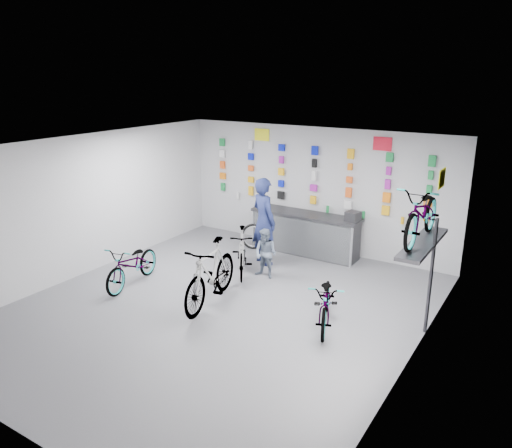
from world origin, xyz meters
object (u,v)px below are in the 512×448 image
Objects in this scene: counter at (305,234)px; bike_left at (133,264)px; bike_service at (242,252)px; clerk at (264,221)px; customer at (266,254)px; bike_right at (327,302)px; bike_center at (211,274)px.

counter reaches higher than bike_left.
bike_service is at bearing -107.59° from counter.
clerk reaches higher than customer.
bike_right is 2.79m from bike_service.
bike_right is at bearing -29.94° from customer.
counter is 1.33× the size of bike_center.
bike_left is 1.02× the size of bike_right.
counter is 1.95m from bike_service.
clerk is at bearing 85.90° from bike_center.
clerk reaches higher than bike_service.
clerk reaches higher than bike_right.
customer is at bearing 29.73° from bike_left.
bike_center is at bearing -109.88° from bike_service.
clerk is at bearing 119.99° from bike_right.
bike_left is (-2.13, -3.59, -0.04)m from counter.
bike_center is at bearing -5.97° from bike_left.
bike_service is (-0.59, -1.86, 0.01)m from counter.
bike_service is 0.82× the size of clerk.
clerk reaches higher than bike_left.
bike_center is (-0.25, -3.43, 0.12)m from counter.
bike_service is 0.93m from clerk.
bike_center reaches higher than bike_service.
bike_service is at bearing 133.65° from bike_right.
counter reaches higher than bike_right.
counter is at bearing 101.19° from bike_right.
clerk is at bearing -115.35° from counter.
clerk is 0.97m from customer.
bike_center reaches higher than bike_right.
customer reaches higher than bike_left.
counter is 3.44m from bike_center.
bike_left is 2.32m from bike_service.
customer reaches higher than counter.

